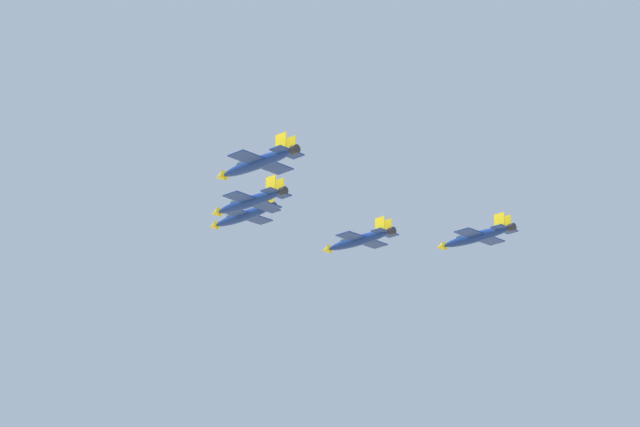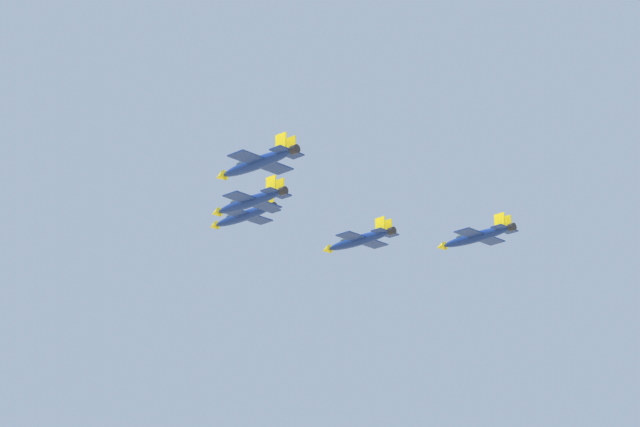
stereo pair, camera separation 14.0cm
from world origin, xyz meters
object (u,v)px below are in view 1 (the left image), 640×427
(jet_lead, at_px, (243,216))
(jet_right_outer, at_px, (476,237))
(jet_right_wingman, at_px, (359,240))
(jet_left_outer, at_px, (257,163))
(jet_left_wingman, at_px, (249,202))

(jet_lead, xyz_separation_m, jet_right_outer, (-10.17, -34.29, -4.03))
(jet_right_wingman, height_order, jet_right_outer, jet_right_outer)
(jet_left_outer, bearing_deg, jet_right_wingman, -68.38)
(jet_lead, bearing_deg, jet_right_wingman, -138.81)
(jet_right_wingman, relative_size, jet_left_outer, 0.98)
(jet_left_wingman, distance_m, jet_right_wingman, 23.16)
(jet_left_wingman, bearing_deg, jet_lead, -41.07)
(jet_left_wingman, height_order, jet_right_outer, jet_right_outer)
(jet_lead, height_order, jet_left_outer, jet_lead)
(jet_right_wingman, height_order, jet_left_outer, jet_right_wingman)
(jet_left_outer, xyz_separation_m, jet_right_outer, (25.31, -38.80, 1.18))
(jet_left_wingman, bearing_deg, jet_right_wingman, -90.71)
(jet_lead, xyz_separation_m, jet_left_outer, (-35.48, 4.51, -5.21))
(jet_lead, distance_m, jet_right_outer, 35.99)
(jet_lead, xyz_separation_m, jet_right_wingman, (-5.08, -17.14, -4.26))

